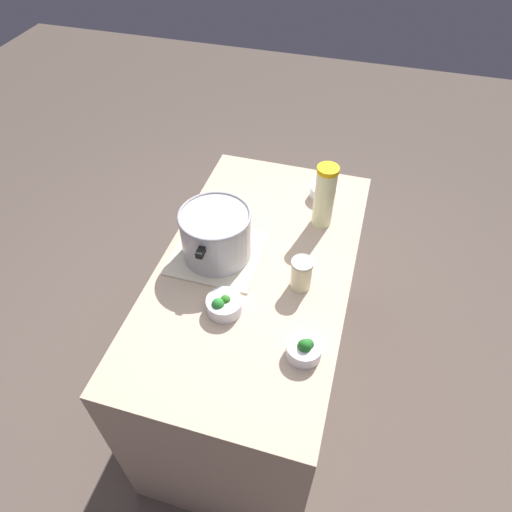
# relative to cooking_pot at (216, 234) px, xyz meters

# --- Properties ---
(ground_plane) EXTENTS (8.00, 8.00, 0.00)m
(ground_plane) POSITION_rel_cooking_pot_xyz_m (-0.01, -0.16, -1.01)
(ground_plane) COLOR brown
(counter_slab) EXTENTS (1.30, 0.71, 0.91)m
(counter_slab) POSITION_rel_cooking_pot_xyz_m (-0.01, -0.16, -0.56)
(counter_slab) COLOR #C1A88D
(counter_slab) RESTS_ON ground_plane
(dish_cloth) EXTENTS (0.32, 0.33, 0.01)m
(dish_cloth) POSITION_rel_cooking_pot_xyz_m (0.00, 0.00, -0.10)
(dish_cloth) COLOR beige
(dish_cloth) RESTS_ON counter_slab
(cooking_pot) EXTENTS (0.33, 0.26, 0.20)m
(cooking_pot) POSITION_rel_cooking_pot_xyz_m (0.00, 0.00, 0.00)
(cooking_pot) COLOR #B7B7BC
(cooking_pot) RESTS_ON dish_cloth
(lemonade_pitcher) EXTENTS (0.08, 0.08, 0.27)m
(lemonade_pitcher) POSITION_rel_cooking_pot_xyz_m (0.29, -0.35, 0.03)
(lemonade_pitcher) COLOR beige
(lemonade_pitcher) RESTS_ON counter_slab
(mason_jar) EXTENTS (0.08, 0.08, 0.13)m
(mason_jar) POSITION_rel_cooking_pot_xyz_m (-0.06, -0.34, -0.05)
(mason_jar) COLOR beige
(mason_jar) RESTS_ON counter_slab
(broccoli_bowl_front) EXTENTS (0.12, 0.12, 0.07)m
(broccoli_bowl_front) POSITION_rel_cooking_pot_xyz_m (-0.24, -0.11, -0.08)
(broccoli_bowl_front) COLOR silver
(broccoli_bowl_front) RESTS_ON counter_slab
(broccoli_bowl_center) EXTENTS (0.11, 0.11, 0.08)m
(broccoli_bowl_center) POSITION_rel_cooking_pot_xyz_m (-0.34, -0.41, -0.08)
(broccoli_bowl_center) COLOR silver
(broccoli_bowl_center) RESTS_ON counter_slab
(broccoli_bowl_back) EXTENTS (0.11, 0.11, 0.08)m
(broccoli_bowl_back) POSITION_rel_cooking_pot_xyz_m (0.45, -0.32, -0.08)
(broccoli_bowl_back) COLOR silver
(broccoli_bowl_back) RESTS_ON counter_slab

